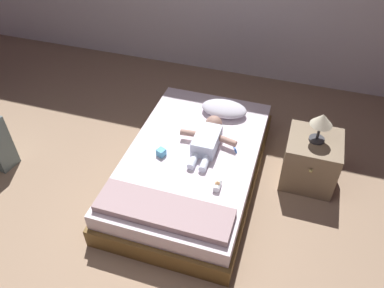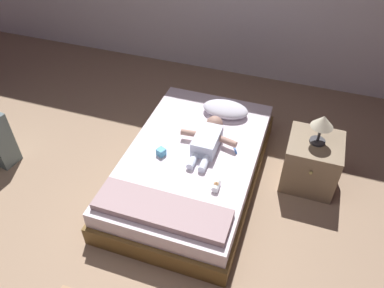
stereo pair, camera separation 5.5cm
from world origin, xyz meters
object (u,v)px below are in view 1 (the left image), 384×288
object	(u,v)px
toothbrush	(234,147)
nightstand	(311,160)
baby	(208,138)
baby_bottle	(217,185)
pillow	(224,109)
lamp	(322,122)
toy_block	(161,152)
bed	(192,166)

from	to	relation	value
toothbrush	nightstand	distance (m)	0.70
baby	baby_bottle	size ratio (longest dim) A/B	6.15
pillow	baby_bottle	bearing A→B (deg)	-79.13
lamp	toy_block	distance (m)	1.37
toy_block	toothbrush	bearing A→B (deg)	26.64
lamp	baby_bottle	bearing A→B (deg)	-136.43
bed	nightstand	distance (m)	1.07
bed	baby_bottle	world-z (taller)	baby_bottle
baby_bottle	toy_block	bearing A→B (deg)	158.55
bed	toy_block	xyz separation A→B (m)	(-0.24, -0.11, 0.21)
lamp	baby_bottle	world-z (taller)	lamp
bed	toy_block	distance (m)	0.34
bed	lamp	size ratio (longest dim) A/B	6.81
bed	toothbrush	xyz separation A→B (m)	(0.34, 0.18, 0.18)
toy_block	pillow	bearing A→B (deg)	63.35
baby	toothbrush	bearing A→B (deg)	5.97
pillow	toy_block	bearing A→B (deg)	-116.65
bed	toothbrush	world-z (taller)	toothbrush
bed	lamp	bearing A→B (deg)	18.05
baby	nightstand	world-z (taller)	baby
baby	toy_block	bearing A→B (deg)	-142.28
toy_block	nightstand	bearing A→B (deg)	19.44
nightstand	baby_bottle	bearing A→B (deg)	-136.43
lamp	toothbrush	bearing A→B (deg)	-167.31
pillow	toy_block	xyz separation A→B (m)	(-0.37, -0.75, -0.02)
pillow	toothbrush	xyz separation A→B (m)	(0.21, -0.46, -0.05)
pillow	baby_bottle	xyz separation A→B (m)	(0.19, -0.97, -0.03)
nightstand	baby_bottle	world-z (taller)	nightstand
pillow	baby	world-z (taller)	baby
bed	baby	world-z (taller)	baby
nightstand	lamp	size ratio (longest dim) A/B	1.78
baby	toothbrush	xyz separation A→B (m)	(0.24, 0.02, -0.06)
toothbrush	lamp	bearing A→B (deg)	12.69
pillow	lamp	bearing A→B (deg)	-18.88
nightstand	lamp	distance (m)	0.44
nightstand	baby	bearing A→B (deg)	-169.02
pillow	baby	distance (m)	0.48
lamp	baby_bottle	size ratio (longest dim) A/B	2.67
toy_block	baby_bottle	xyz separation A→B (m)	(0.56, -0.22, -0.00)
toothbrush	nightstand	world-z (taller)	nightstand
pillow	toy_block	size ratio (longest dim) A/B	5.17
toothbrush	baby_bottle	world-z (taller)	baby_bottle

